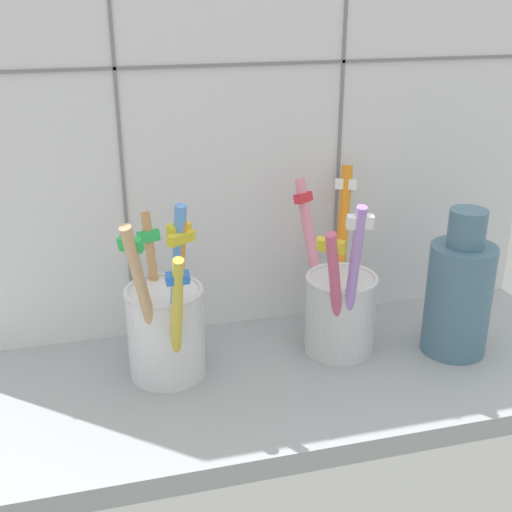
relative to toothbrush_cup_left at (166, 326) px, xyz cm
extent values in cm
cube|color=#9EA3A8|center=(8.39, -2.62, -6.06)|extent=(64.00, 22.00, 2.00)
cube|color=white|center=(8.39, 9.38, 15.44)|extent=(64.00, 2.00, 45.00)
cube|color=gray|center=(-2.27, 8.28, 15.44)|extent=(0.30, 0.20, 45.00)
cube|color=gray|center=(19.06, 8.28, 15.44)|extent=(0.30, 0.20, 45.00)
cube|color=gray|center=(8.39, 8.28, 21.33)|extent=(64.00, 0.20, 0.30)
cylinder|color=silver|center=(0.02, 0.36, -0.88)|extent=(6.92, 6.92, 8.36)
torus|color=silver|center=(0.02, 0.36, 3.31)|extent=(7.07, 7.07, 0.50)
cylinder|color=tan|center=(-1.76, -2.23, 3.34)|extent=(4.12, 5.77, 16.29)
cube|color=green|center=(-2.78, -3.86, 9.52)|extent=(2.15, 1.84, 1.28)
cylinder|color=orange|center=(0.73, -3.08, 3.18)|extent=(2.39, 3.12, 15.80)
cube|color=yellow|center=(1.18, -3.82, 9.67)|extent=(2.51, 1.96, 0.95)
cylinder|color=gold|center=(0.48, -3.87, 2.15)|extent=(0.97, 6.27, 13.94)
cube|color=blue|center=(0.50, -5.74, 7.11)|extent=(1.84, 1.08, 1.11)
cylinder|color=tan|center=(-0.48, 2.71, 2.41)|extent=(1.71, 3.49, 14.27)
cube|color=green|center=(-0.71, 3.52, 7.30)|extent=(2.11, 1.42, 1.15)
cylinder|color=#5D98F0|center=(0.68, -2.39, 3.84)|extent=(2.47, 3.59, 17.13)
cube|color=yellow|center=(1.11, -3.22, 10.19)|extent=(2.11, 1.71, 1.00)
cylinder|color=silver|center=(16.77, 0.36, -1.25)|extent=(6.75, 6.75, 7.61)
torus|color=silver|center=(16.77, 0.36, 2.55)|extent=(6.91, 6.91, 0.50)
cylinder|color=#AD80DB|center=(16.24, -3.15, 3.38)|extent=(1.85, 5.10, 16.30)
cube|color=white|center=(15.94, -4.73, 9.99)|extent=(2.34, 1.34, 1.31)
cylinder|color=pink|center=(15.10, 3.78, 3.16)|extent=(3.49, 4.71, 15.87)
cube|color=#E5333F|center=(14.30, 5.03, 9.23)|extent=(2.12, 1.89, 1.10)
cylinder|color=orange|center=(18.11, 4.15, 3.48)|extent=(3.91, 6.37, 16.62)
cube|color=white|center=(19.05, 6.02, 9.89)|extent=(2.35, 1.87, 1.23)
cylinder|color=#D2577C|center=(15.04, -2.34, 2.13)|extent=(4.16, 4.49, 13.85)
cube|color=yellow|center=(13.97, -3.53, 7.60)|extent=(2.47, 2.36, 1.28)
cylinder|color=slate|center=(27.49, -3.02, 0.38)|extent=(6.15, 6.15, 10.88)
cylinder|color=slate|center=(27.49, -3.02, 7.58)|extent=(3.45, 3.45, 3.51)
camera|label=1|loc=(-5.70, -52.88, 28.48)|focal=46.94mm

